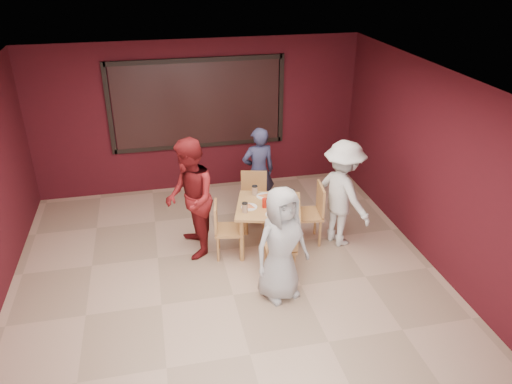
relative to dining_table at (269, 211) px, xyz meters
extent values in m
plane|color=tan|center=(-0.74, -1.04, -0.66)|extent=(7.00, 7.00, 0.00)
cube|color=black|center=(-0.74, 2.41, 0.99)|extent=(3.00, 0.02, 1.50)
cube|color=tan|center=(0.00, 0.00, 0.07)|extent=(1.17, 1.17, 0.04)
cylinder|color=tan|center=(-0.26, 0.47, -0.30)|extent=(0.07, 0.07, 0.71)
cylinder|color=tan|center=(0.47, 0.26, -0.30)|extent=(0.07, 0.07, 0.71)
cylinder|color=tan|center=(-0.47, -0.26, -0.30)|extent=(0.07, 0.07, 0.71)
cylinder|color=tan|center=(0.26, -0.47, -0.30)|extent=(0.07, 0.07, 0.71)
cylinder|color=white|center=(0.00, -0.30, 0.10)|extent=(0.24, 0.24, 0.01)
cone|color=#E99152|center=(0.00, -0.30, 0.11)|extent=(0.22, 0.22, 0.02)
cylinder|color=beige|center=(0.13, -0.39, 0.16)|extent=(0.09, 0.09, 0.14)
cylinder|color=black|center=(0.13, -0.39, 0.24)|extent=(0.09, 0.09, 0.01)
cylinder|color=white|center=(0.00, 0.30, 0.10)|extent=(0.24, 0.24, 0.01)
cone|color=#E99152|center=(0.00, 0.30, 0.11)|extent=(0.22, 0.22, 0.02)
cylinder|color=beige|center=(-0.13, 0.39, 0.16)|extent=(0.09, 0.09, 0.14)
cylinder|color=black|center=(-0.13, 0.39, 0.24)|extent=(0.09, 0.09, 0.01)
cylinder|color=white|center=(-0.30, 0.00, 0.10)|extent=(0.24, 0.24, 0.01)
cone|color=#E99152|center=(-0.30, 0.00, 0.11)|extent=(0.22, 0.22, 0.02)
cylinder|color=beige|center=(-0.39, -0.13, 0.16)|extent=(0.09, 0.09, 0.14)
cylinder|color=black|center=(-0.39, -0.13, 0.24)|extent=(0.09, 0.09, 0.01)
cylinder|color=white|center=(0.30, 0.00, 0.10)|extent=(0.24, 0.24, 0.01)
cone|color=#E99152|center=(0.30, 0.00, 0.11)|extent=(0.22, 0.22, 0.02)
cylinder|color=beige|center=(0.39, 0.13, 0.16)|extent=(0.09, 0.09, 0.14)
cylinder|color=black|center=(0.39, 0.13, 0.24)|extent=(0.09, 0.09, 0.01)
cylinder|color=white|center=(0.08, -0.03, 0.14)|extent=(0.06, 0.06, 0.10)
cylinder|color=white|center=(0.02, -0.08, 0.13)|extent=(0.05, 0.05, 0.08)
cylinder|color=#B61A0D|center=(-0.08, -0.05, 0.16)|extent=(0.07, 0.07, 0.15)
cube|color=black|center=(0.03, 0.01, 0.15)|extent=(0.14, 0.11, 0.12)
cube|color=#B87747|center=(0.00, -0.68, -0.23)|extent=(0.44, 0.44, 0.04)
cylinder|color=#B87747|center=(0.18, -0.52, -0.45)|extent=(0.04, 0.04, 0.41)
cylinder|color=#B87747|center=(-0.16, -0.50, -0.45)|extent=(0.04, 0.04, 0.41)
cylinder|color=#B87747|center=(0.16, -0.86, -0.45)|extent=(0.04, 0.04, 0.41)
cylinder|color=#B87747|center=(-0.18, -0.84, -0.45)|extent=(0.04, 0.04, 0.41)
cube|color=#B87747|center=(-0.01, -0.87, 0.02)|extent=(0.42, 0.06, 0.40)
cube|color=#B87747|center=(-0.07, 0.78, -0.22)|extent=(0.52, 0.52, 0.04)
cylinder|color=#B87747|center=(-0.28, 0.65, -0.45)|extent=(0.04, 0.04, 0.42)
cylinder|color=#B87747|center=(0.06, 0.57, -0.45)|extent=(0.04, 0.04, 0.42)
cylinder|color=#B87747|center=(-0.19, 0.99, -0.45)|extent=(0.04, 0.04, 0.42)
cylinder|color=#B87747|center=(0.14, 0.91, -0.45)|extent=(0.04, 0.04, 0.42)
cube|color=#B87747|center=(-0.02, 0.97, 0.03)|extent=(0.42, 0.14, 0.41)
cube|color=#B87747|center=(-0.62, -0.06, -0.23)|extent=(0.49, 0.49, 0.04)
cylinder|color=#B87747|center=(-0.48, -0.26, -0.45)|extent=(0.04, 0.04, 0.41)
cylinder|color=#B87747|center=(-0.42, 0.08, -0.45)|extent=(0.04, 0.04, 0.41)
cylinder|color=#B87747|center=(-0.82, -0.20, -0.45)|extent=(0.04, 0.04, 0.41)
cylinder|color=#B87747|center=(-0.76, 0.13, -0.45)|extent=(0.04, 0.04, 0.41)
cube|color=#B87747|center=(-0.81, -0.03, 0.01)|extent=(0.10, 0.42, 0.40)
cube|color=#B87747|center=(0.63, 0.07, -0.18)|extent=(0.52, 0.52, 0.04)
cylinder|color=#B87747|center=(0.46, 0.28, -0.43)|extent=(0.04, 0.04, 0.45)
cylinder|color=#B87747|center=(0.42, -0.09, -0.43)|extent=(0.04, 0.04, 0.45)
cylinder|color=#B87747|center=(0.84, 0.23, -0.43)|extent=(0.04, 0.04, 0.45)
cylinder|color=#B87747|center=(0.79, -0.14, -0.43)|extent=(0.04, 0.04, 0.45)
cube|color=#B87747|center=(0.84, 0.05, 0.08)|extent=(0.10, 0.47, 0.44)
imported|color=#ACACAC|center=(-0.12, -1.16, 0.14)|extent=(0.90, 0.74, 1.59)
imported|color=#2F3254|center=(0.10, 1.14, 0.13)|extent=(0.61, 0.44, 1.57)
imported|color=maroon|center=(-1.16, 0.14, 0.26)|extent=(0.73, 0.92, 1.83)
imported|color=silver|center=(1.14, -0.07, 0.19)|extent=(0.98, 1.25, 1.70)
camera|label=1|loc=(-1.61, -6.39, 3.62)|focal=35.00mm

